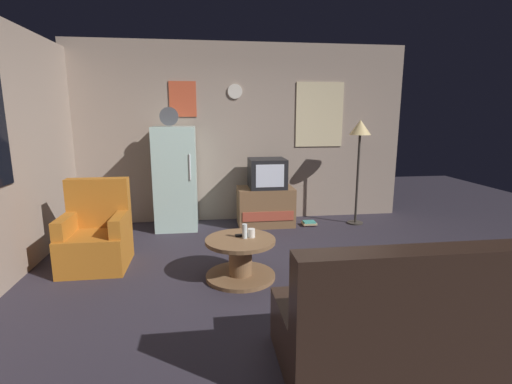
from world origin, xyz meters
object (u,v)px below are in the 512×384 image
Objects in this scene: standing_lamp at (360,136)px; armchair at (96,236)px; coffee_table at (240,258)px; couch at (409,323)px; book_stack at (309,223)px; wine_glass at (245,231)px; remote_control at (242,235)px; crt_tv at (267,173)px; fridge at (176,178)px; mug_ceramic_white at (251,233)px; tv_stand at (265,206)px.

armchair is at bearing -161.20° from standing_lamp.
armchair is (-1.56, 0.55, 0.13)m from coffee_table.
book_stack is at bearing 85.74° from couch.
remote_control is at bearing 104.03° from wine_glass.
crt_tv is at bearing 31.55° from armchair.
remote_control is 2.08m from book_stack.
coffee_table is 4.80× the size of wine_glass.
armchair is 4.53× the size of book_stack.
standing_lamp is (2.73, -0.16, 0.60)m from fridge.
fridge reaches higher than remote_control.
crt_tv is 6.00× the size of mug_ceramic_white.
coffee_table is 4.80× the size of remote_control.
wine_glass is 0.16× the size of armchair.
armchair reaches higher than couch.
book_stack is (0.66, -0.13, -0.26)m from tv_stand.
fridge is 1.41m from tv_stand.
remote_control is 1.66m from armchair.
couch is at bearing -83.12° from tv_stand.
remote_control is at bearing 120.13° from couch.
mug_ceramic_white reaches higher than remote_control.
coffee_table is 2.13m from book_stack.
remote_control is 1.89m from couch.
crt_tv is 1.92m from mug_ceramic_white.
remote_control is at bearing -106.59° from tv_stand.
book_stack is (1.19, 1.66, -0.40)m from remote_control.
crt_tv is at bearing 96.51° from couch.
standing_lamp reaches higher than wine_glass.
wine_glass is at bearing -162.94° from mug_ceramic_white.
fridge is 2.09m from mug_ceramic_white.
tv_stand is 9.33× the size of mug_ceramic_white.
armchair reaches higher than mug_ceramic_white.
tv_stand is at bearing 31.84° from armchair.
tv_stand is (1.33, -0.04, -0.46)m from fridge.
crt_tv is at bearing 65.24° from remote_control.
fridge is 2.12m from book_stack.
fridge is at bearing 116.73° from couch.
tv_stand is 0.49× the size of couch.
tv_stand reaches higher than wine_glass.
standing_lamp is at bearing 42.21° from wine_glass.
couch is (1.74, -3.46, -0.44)m from fridge.
coffee_table is 0.24m from remote_control.
mug_ceramic_white is at bearing -17.17° from armchair.
standing_lamp is 1.52m from book_stack.
book_stack is at bearing -11.25° from tv_stand.
wine_glass is at bearing -83.48° from remote_control.
fridge is 1.62m from armchair.
fridge reaches higher than armchair.
coffee_table is at bearing -125.08° from book_stack.
couch reaches higher than book_stack.
crt_tv is 1.49m from standing_lamp.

